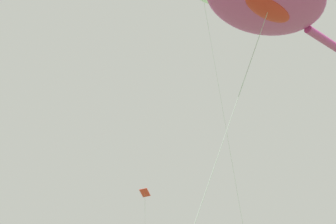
{
  "coord_description": "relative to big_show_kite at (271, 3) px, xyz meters",
  "views": [
    {
      "loc": [
        -5.21,
        0.61,
        1.77
      ],
      "look_at": [
        0.85,
        9.12,
        6.29
      ],
      "focal_mm": 39.34,
      "sensor_mm": 36.0,
      "label": 1
    }
  ],
  "objects": [
    {
      "name": "small_kite_diamond_red",
      "position": [
        6.48,
        20.15,
        -4.38
      ],
      "size": [
        1.48,
        1.67,
        8.43
      ],
      "rotation": [
        0.0,
        0.0,
        0.33
      ],
      "color": "red",
      "rests_on": "ground"
    },
    {
      "name": "big_show_kite",
      "position": [
        0.0,
        0.0,
        0.0
      ],
      "size": [
        15.6,
        4.45,
        12.76
      ],
      "rotation": [
        0.0,
        0.0,
        -3.1
      ],
      "color": "#CC3899",
      "rests_on": "ground"
    },
    {
      "name": "small_kite_bird_shape",
      "position": [
        2.26,
        6.61,
        5.28
      ],
      "size": [
        4.97,
        2.22,
        18.74
      ],
      "rotation": [
        0.0,
        0.0,
        -1.25
      ],
      "color": "white",
      "rests_on": "ground"
    }
  ]
}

